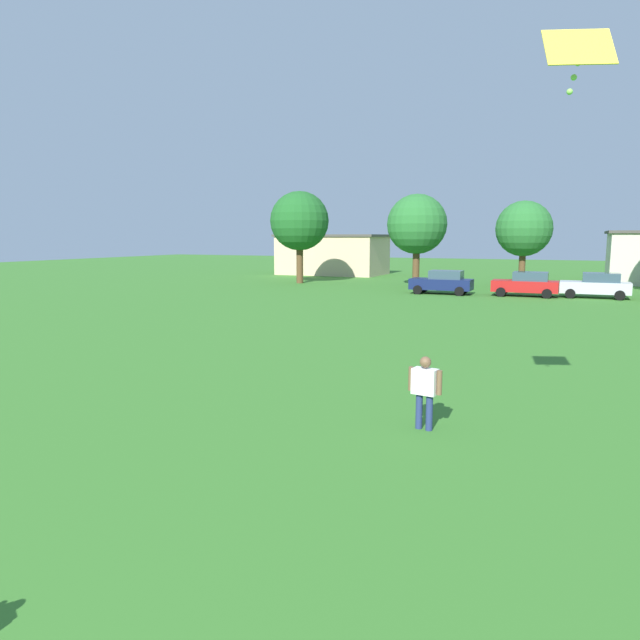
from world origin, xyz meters
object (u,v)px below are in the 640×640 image
tree_left (417,224)px  tree_center_left (524,229)px  parked_car_navy_0 (442,282)px  adult_bystander (425,386)px  tree_far_left (300,221)px  parked_car_silver_2 (596,285)px  kite (578,51)px  parked_car_red_1 (526,284)px

tree_left → tree_center_left: tree_left is taller
parked_car_navy_0 → adult_bystander: bearing=101.3°
tree_far_left → tree_center_left: 18.56m
parked_car_navy_0 → parked_car_silver_2: bearing=-172.1°
kite → parked_car_navy_0: kite is taller
adult_bystander → kite: bearing=-9.3°
parked_car_silver_2 → tree_center_left: size_ratio=0.62×
tree_far_left → tree_center_left: bearing=11.4°
parked_car_navy_0 → parked_car_silver_2: same height
parked_car_navy_0 → tree_center_left: (4.62, 8.38, 3.81)m
adult_bystander → kite: 6.69m
kite → tree_far_left: size_ratio=0.15×
parked_car_navy_0 → tree_center_left: size_ratio=0.62×
parked_car_navy_0 → parked_car_red_1: bearing=-173.4°
kite → parked_car_navy_0: bearing=105.7°
parked_car_navy_0 → tree_center_left: bearing=-118.9°
kite → tree_far_left: tree_far_left is taller
parked_car_red_1 → tree_far_left: tree_far_left is taller
adult_bystander → kite: (2.59, -0.88, 6.11)m
kite → tree_center_left: size_ratio=0.17×
parked_car_red_1 → tree_center_left: size_ratio=0.62×
kite → tree_center_left: kite is taller
parked_car_red_1 → parked_car_navy_0: bearing=6.6°
adult_bystander → parked_car_silver_2: size_ratio=0.37×
tree_left → parked_car_red_1: bearing=-25.6°
tree_far_left → tree_center_left: size_ratio=1.15×
adult_bystander → tree_center_left: tree_center_left is taller
kite → parked_car_navy_0: 31.96m
parked_car_silver_2 → adult_bystander: bearing=82.5°
tree_far_left → adult_bystander: bearing=-60.3°
kite → parked_car_silver_2: (1.47, 31.57, -6.19)m
parked_car_silver_2 → tree_far_left: 24.15m
parked_car_navy_0 → tree_left: (-3.20, 4.87, 4.16)m
tree_far_left → tree_left: size_ratio=1.07×
parked_car_silver_2 → tree_far_left: size_ratio=0.54×
parked_car_red_1 → tree_center_left: (-0.97, 7.73, 3.81)m
adult_bystander → kite: size_ratio=1.31×
parked_car_silver_2 → tree_left: 14.21m
parked_car_silver_2 → parked_car_red_1: bearing=9.4°
adult_bystander → parked_car_silver_2: bearing=91.9°
kite → parked_car_silver_2: bearing=87.3°
parked_car_silver_2 → tree_center_left: 9.58m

